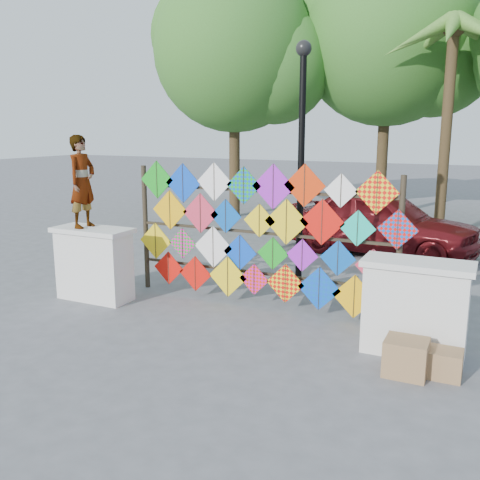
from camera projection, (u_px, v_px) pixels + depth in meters
The scene contains 12 objects.
ground at pixel (238, 318), 8.50m from camera, with size 80.00×80.00×0.00m, color slate.
parapet_left at pixel (94, 263), 9.34m from camera, with size 1.40×0.65×1.28m.
parapet_right at pixel (415, 307), 7.04m from camera, with size 1.40×0.65×1.28m.
kite_rack at pixel (259, 234), 8.87m from camera, with size 4.92×0.24×2.43m.
tree_west at pixel (237, 52), 17.22m from camera, with size 5.85×5.20×8.01m.
tree_mid at pixel (392, 38), 16.99m from camera, with size 6.30×5.60×8.61m.
palm_tree at pixel (452, 48), 13.60m from camera, with size 3.62×3.62×5.83m.
vendor_woman at pixel (82, 182), 9.11m from camera, with size 0.58×0.38×1.58m, color #99999E.
sedan at pixel (381, 222), 12.70m from camera, with size 1.82×4.51×1.54m, color maroon.
lamppost at pixel (301, 144), 9.58m from camera, with size 0.28×0.28×4.46m.
cardboard_box_near at pixel (406, 357), 6.52m from camera, with size 0.51×0.45×0.45m, color #996E4A.
cardboard_box_far at pixel (445, 364), 6.47m from camera, with size 0.40×0.37×0.34m, color #996E4A.
Camera 1 is at (3.53, -7.25, 2.97)m, focal length 40.00 mm.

